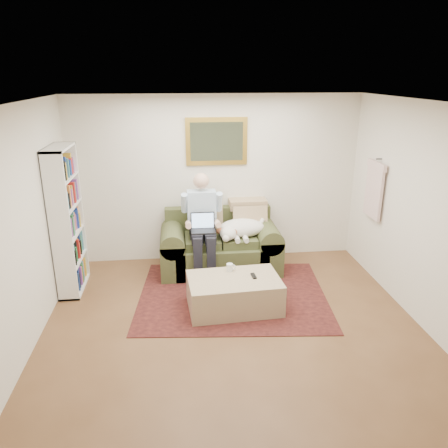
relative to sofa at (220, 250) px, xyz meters
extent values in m
cube|color=brown|center=(-0.02, -2.01, -0.31)|extent=(4.50, 5.00, 0.01)
cube|color=white|center=(-0.02, -2.01, 2.29)|extent=(4.50, 5.00, 0.01)
cube|color=silver|center=(-0.02, 0.49, 0.99)|extent=(4.50, 0.01, 2.60)
cube|color=silver|center=(-2.27, -2.01, 0.99)|extent=(0.01, 5.00, 2.60)
cube|color=silver|center=(2.23, -2.01, 0.99)|extent=(0.01, 5.00, 2.60)
cube|color=black|center=(0.08, -0.89, -0.31)|extent=(2.70, 2.24, 0.01)
cube|color=#48552D|center=(0.00, -0.04, -0.09)|extent=(1.37, 0.88, 0.44)
cube|color=#48552D|center=(0.00, 0.34, 0.36)|extent=(1.65, 0.19, 0.45)
cube|color=#48552D|center=(-0.72, -0.04, -0.04)|extent=(0.36, 0.88, 0.91)
cube|color=#48552D|center=(0.72, -0.04, -0.04)|extent=(0.36, 0.88, 0.91)
cube|color=#48552D|center=(-0.27, -0.09, 0.20)|extent=(0.52, 0.59, 0.13)
cube|color=#48552D|center=(0.27, -0.09, 0.20)|extent=(0.52, 0.59, 0.13)
cube|color=black|center=(-0.27, -0.29, 0.42)|extent=(0.35, 0.24, 0.02)
cube|color=black|center=(-0.27, -0.17, 0.55)|extent=(0.35, 0.07, 0.24)
cube|color=#99BFF2|center=(-0.27, -0.18, 0.55)|extent=(0.32, 0.05, 0.21)
cube|color=tan|center=(0.05, -1.23, -0.10)|extent=(1.20, 0.81, 0.42)
cylinder|color=white|center=(0.03, -1.00, 0.16)|extent=(0.08, 0.08, 0.10)
cube|color=black|center=(0.31, -1.20, 0.12)|extent=(0.06, 0.15, 0.02)
cube|color=gold|center=(0.00, 0.46, 1.59)|extent=(0.94, 0.04, 0.72)
cube|color=gray|center=(0.00, 0.44, 1.59)|extent=(0.80, 0.01, 0.58)
camera|label=1|loc=(-0.63, -6.17, 2.58)|focal=35.00mm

